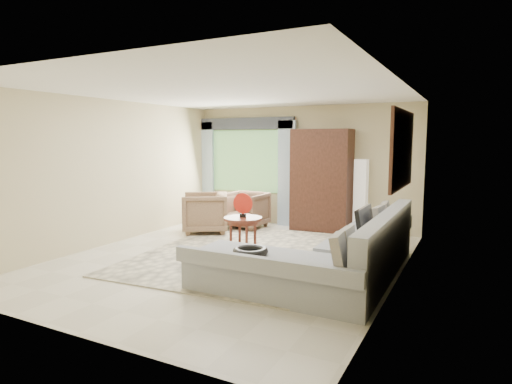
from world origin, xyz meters
The scene contains 17 objects.
ground centered at (0.00, 0.00, 0.00)m, with size 6.00×6.00×0.00m, color silver.
area_rug centered at (-0.01, 0.38, 0.01)m, with size 3.00×4.00×0.02m, color beige.
sectional_sofa centered at (1.78, -0.18, 0.28)m, with size 2.30×3.46×0.90m.
tv_screen centered at (2.05, 0.16, 0.72)m, with size 0.06×0.74×0.48m, color black.
garden_hose centered at (1.00, -1.25, 0.55)m, with size 0.43×0.43×0.09m, color black.
coffee_table centered at (0.03, 0.31, 0.33)m, with size 0.63×0.63×0.63m.
red_disc centered at (0.03, 0.31, 0.86)m, with size 0.34×0.34×0.03m, color red.
armchair_left centered at (-1.49, 1.46, 0.41)m, with size 0.87×0.90×0.82m, color #90724E.
armchair_right centered at (-0.99, 2.24, 0.39)m, with size 0.82×0.85×0.77m, color #816046.
potted_plant centered at (-2.31, 2.56, 0.30)m, with size 0.54×0.47×0.60m, color #999999.
armoire centered at (0.55, 2.72, 1.05)m, with size 1.20×0.55×2.10m, color black.
floor_lamp centered at (1.35, 2.78, 0.75)m, with size 0.24×0.24×1.50m, color silver.
window centered at (-1.35, 2.97, 1.40)m, with size 1.80×0.04×1.40m, color #669E59.
curtain_left centered at (-2.40, 2.88, 1.15)m, with size 0.40×0.08×2.30m, color #9EB7CC.
curtain_right centered at (-0.30, 2.88, 1.15)m, with size 0.40×0.08×2.30m, color #9EB7CC.
valance centered at (-1.35, 2.90, 2.25)m, with size 2.40×0.12×0.26m, color #1E232D.
wall_mirror centered at (2.46, 0.35, 1.75)m, with size 0.05×1.70×1.05m.
Camera 1 is at (3.36, -5.69, 1.87)m, focal length 30.00 mm.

